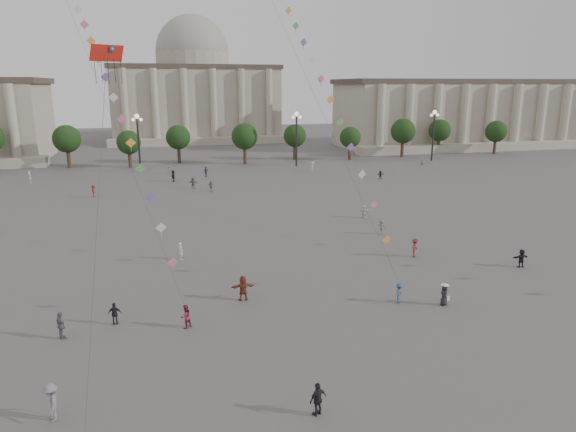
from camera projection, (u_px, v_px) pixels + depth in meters
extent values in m
plane|color=#4F4C4A|center=(359.00, 334.00, 33.14)|extent=(360.00, 360.00, 0.00)
cube|color=#A39B89|center=(486.00, 115.00, 138.42)|extent=(80.00, 22.00, 16.00)
cube|color=#443B32|center=(489.00, 82.00, 136.30)|extent=(81.60, 22.44, 1.20)
cube|color=#A39B89|center=(515.00, 146.00, 127.95)|extent=(84.00, 4.00, 2.00)
cube|color=#A39B89|center=(195.00, 105.00, 152.68)|extent=(46.00, 30.00, 20.00)
cube|color=#443B32|center=(193.00, 68.00, 150.06)|extent=(46.92, 30.60, 1.20)
cube|color=#A39B89|center=(201.00, 141.00, 138.95)|extent=(48.30, 4.00, 2.00)
cylinder|color=#A39B89|center=(193.00, 61.00, 149.60)|extent=(21.00, 21.00, 5.00)
sphere|color=gray|center=(192.00, 52.00, 148.98)|extent=(21.00, 21.00, 21.00)
cylinder|color=#3C2D1E|center=(60.00, 160.00, 98.67)|extent=(0.70, 0.70, 3.52)
sphere|color=black|center=(58.00, 140.00, 97.76)|extent=(5.12, 5.12, 5.12)
cylinder|color=#3C2D1E|center=(125.00, 158.00, 101.57)|extent=(0.70, 0.70, 3.52)
sphere|color=black|center=(124.00, 139.00, 100.66)|extent=(5.12, 5.12, 5.12)
cylinder|color=#3C2D1E|center=(187.00, 156.00, 104.46)|extent=(0.70, 0.70, 3.52)
sphere|color=black|center=(186.00, 137.00, 103.55)|extent=(5.12, 5.12, 5.12)
cylinder|color=#3C2D1E|center=(245.00, 154.00, 107.36)|extent=(0.70, 0.70, 3.52)
sphere|color=black|center=(245.00, 136.00, 106.45)|extent=(5.12, 5.12, 5.12)
cylinder|color=#3C2D1E|center=(300.00, 152.00, 110.25)|extent=(0.70, 0.70, 3.52)
sphere|color=black|center=(300.00, 135.00, 109.34)|extent=(5.12, 5.12, 5.12)
cylinder|color=#3C2D1E|center=(352.00, 150.00, 113.15)|extent=(0.70, 0.70, 3.52)
sphere|color=black|center=(353.00, 133.00, 112.24)|extent=(5.12, 5.12, 5.12)
cylinder|color=#3C2D1E|center=(402.00, 149.00, 116.04)|extent=(0.70, 0.70, 3.52)
sphere|color=black|center=(403.00, 132.00, 115.13)|extent=(5.12, 5.12, 5.12)
cylinder|color=#3C2D1E|center=(449.00, 147.00, 118.94)|extent=(0.70, 0.70, 3.52)
sphere|color=black|center=(450.00, 131.00, 118.03)|extent=(5.12, 5.12, 5.12)
cylinder|color=#3C2D1E|center=(494.00, 146.00, 121.83)|extent=(0.70, 0.70, 3.52)
sphere|color=black|center=(496.00, 130.00, 120.92)|extent=(5.12, 5.12, 5.12)
cylinder|color=#262628|center=(139.00, 145.00, 93.98)|extent=(0.36, 0.36, 10.00)
sphere|color=#FFE5B2|center=(137.00, 116.00, 92.70)|extent=(0.90, 0.90, 0.90)
sphere|color=#FFE5B2|center=(133.00, 120.00, 92.68)|extent=(0.60, 0.60, 0.60)
sphere|color=#FFE5B2|center=(141.00, 120.00, 93.02)|extent=(0.60, 0.60, 0.60)
cylinder|color=#262628|center=(296.00, 141.00, 101.22)|extent=(0.36, 0.36, 10.00)
sphere|color=#FFE5B2|center=(297.00, 114.00, 99.94)|extent=(0.90, 0.90, 0.90)
sphere|color=#FFE5B2|center=(293.00, 117.00, 99.92)|extent=(0.60, 0.60, 0.60)
sphere|color=#FFE5B2|center=(300.00, 117.00, 100.25)|extent=(0.60, 0.60, 0.60)
cylinder|color=#262628|center=(433.00, 137.00, 108.46)|extent=(0.36, 0.36, 10.00)
sphere|color=#FFE5B2|center=(435.00, 112.00, 107.17)|extent=(0.90, 0.90, 0.90)
sphere|color=#FFE5B2|center=(432.00, 115.00, 107.15)|extent=(0.60, 0.60, 0.60)
sphere|color=#FFE5B2|center=(438.00, 115.00, 107.49)|extent=(0.60, 0.60, 0.60)
imported|color=navy|center=(206.00, 172.00, 90.39)|extent=(1.08, 0.90, 1.73)
imported|color=black|center=(521.00, 258.00, 45.19)|extent=(1.54, 0.52, 1.65)
imported|color=#B8B8B3|center=(169.00, 170.00, 92.61)|extent=(1.02, 1.51, 1.56)
imported|color=slate|center=(381.00, 227.00, 55.20)|extent=(1.14, 0.75, 1.66)
imported|color=white|center=(364.00, 211.00, 62.10)|extent=(1.53, 1.22, 1.63)
imported|color=maroon|center=(415.00, 248.00, 47.84)|extent=(1.28, 1.31, 1.80)
imported|color=black|center=(380.00, 175.00, 87.96)|extent=(1.42, 0.64, 1.48)
imported|color=silver|center=(30.00, 177.00, 84.42)|extent=(0.79, 0.84, 1.93)
imported|color=slate|center=(193.00, 183.00, 79.77)|extent=(1.68, 1.34, 1.79)
imported|color=silver|center=(181.00, 251.00, 47.08)|extent=(0.63, 0.72, 1.66)
imported|color=slate|center=(211.00, 186.00, 77.24)|extent=(1.04, 0.44, 1.77)
imported|color=maroon|center=(94.00, 191.00, 73.73)|extent=(1.09, 1.33, 1.79)
imported|color=slate|center=(422.00, 162.00, 101.67)|extent=(0.73, 0.72, 1.70)
imported|color=black|center=(173.00, 176.00, 85.70)|extent=(0.84, 1.84, 1.92)
imported|color=slate|center=(51.00, 402.00, 24.39)|extent=(0.96, 1.37, 1.93)
imported|color=silver|center=(312.00, 167.00, 95.36)|extent=(0.82, 1.29, 1.90)
imported|color=black|center=(115.00, 314.00, 34.31)|extent=(0.94, 0.48, 1.55)
imported|color=brown|center=(243.00, 288.00, 38.17)|extent=(1.78, 0.57, 1.91)
imported|color=slate|center=(61.00, 325.00, 32.31)|extent=(0.98, 1.14, 1.84)
imported|color=black|center=(318.00, 399.00, 24.82)|extent=(1.09, 0.79, 1.73)
imported|color=maroon|center=(186.00, 316.00, 33.84)|extent=(1.00, 0.97, 1.62)
imported|color=#334C74|center=(399.00, 293.00, 37.69)|extent=(1.09, 1.16, 1.58)
imported|color=black|center=(444.00, 295.00, 37.35)|extent=(0.91, 0.88, 1.58)
cone|color=white|center=(445.00, 284.00, 37.15)|extent=(0.52, 0.52, 0.14)
cylinder|color=white|center=(445.00, 285.00, 37.16)|extent=(0.60, 0.60, 0.02)
cube|color=white|center=(448.00, 298.00, 37.33)|extent=(0.22, 0.10, 0.35)
cube|color=red|center=(107.00, 53.00, 32.73)|extent=(2.14, 1.60, 1.02)
cube|color=#167B29|center=(100.00, 49.00, 32.55)|extent=(0.40, 0.35, 0.34)
cube|color=#1E39A3|center=(112.00, 49.00, 32.72)|extent=(0.40, 0.35, 0.34)
sphere|color=gold|center=(100.00, 49.00, 32.51)|extent=(0.20, 0.20, 0.20)
sphere|color=gold|center=(112.00, 49.00, 32.68)|extent=(0.20, 0.20, 0.20)
cylinder|color=#3F3F3F|center=(98.00, 206.00, 26.19)|extent=(0.02, 0.02, 24.06)
cylinder|color=#3F3F3F|center=(69.00, 7.00, 49.31)|extent=(0.02, 0.02, 67.21)
cube|color=#CC6C82|center=(172.00, 263.00, 34.54)|extent=(0.76, 0.25, 0.76)
cube|color=silver|center=(161.00, 228.00, 35.53)|extent=(0.76, 0.25, 0.76)
cube|color=#7554A9|center=(150.00, 197.00, 36.57)|extent=(0.76, 0.25, 0.76)
cube|color=#4FAB54|center=(140.00, 168.00, 37.62)|extent=(0.76, 0.25, 0.76)
cube|color=orange|center=(131.00, 143.00, 38.70)|extent=(0.76, 0.25, 0.76)
cube|color=#CC6C82|center=(122.00, 119.00, 39.78)|extent=(0.76, 0.25, 0.76)
cube|color=silver|center=(113.00, 97.00, 40.88)|extent=(0.76, 0.25, 0.76)
cube|color=#7554A9|center=(106.00, 77.00, 41.98)|extent=(0.76, 0.25, 0.76)
cube|color=#4FAB54|center=(98.00, 58.00, 43.09)|extent=(0.76, 0.25, 0.76)
cube|color=orange|center=(91.00, 41.00, 44.21)|extent=(0.76, 0.25, 0.76)
cube|color=#CC6C82|center=(84.00, 24.00, 45.33)|extent=(0.76, 0.25, 0.76)
cube|color=silver|center=(78.00, 9.00, 46.46)|extent=(0.76, 0.25, 0.76)
cylinder|color=#3F3F3F|center=(275.00, 7.00, 56.06)|extent=(0.02, 0.02, 69.61)
cube|color=orange|center=(387.00, 240.00, 38.67)|extent=(0.76, 0.25, 0.76)
cube|color=#CC6C82|center=(374.00, 205.00, 39.97)|extent=(0.76, 0.25, 0.76)
cube|color=silver|center=(362.00, 174.00, 41.31)|extent=(0.76, 0.25, 0.76)
cube|color=#7554A9|center=(351.00, 147.00, 42.67)|extent=(0.76, 0.25, 0.76)
cube|color=#4FAB54|center=(340.00, 122.00, 44.05)|extent=(0.76, 0.25, 0.76)
cube|color=orange|center=(330.00, 100.00, 45.45)|extent=(0.76, 0.25, 0.76)
cube|color=#CC6C82|center=(321.00, 79.00, 46.85)|extent=(0.76, 0.25, 0.76)
cube|color=silver|center=(312.00, 60.00, 48.27)|extent=(0.76, 0.25, 0.76)
cube|color=#7554A9|center=(304.00, 42.00, 49.69)|extent=(0.76, 0.25, 0.76)
cube|color=#4FAB54|center=(296.00, 26.00, 51.13)|extent=(0.76, 0.25, 0.76)
cube|color=orange|center=(288.00, 11.00, 52.56)|extent=(0.76, 0.25, 0.76)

